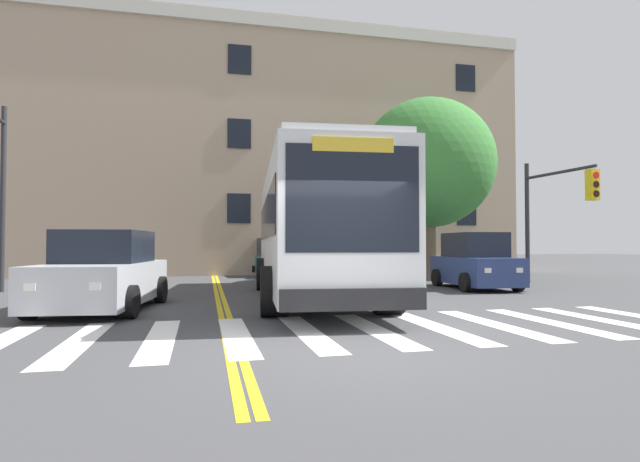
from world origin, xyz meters
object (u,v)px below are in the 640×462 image
object	(u,v)px
car_teal_behind_bus	(277,259)
traffic_light_near_corner	(555,202)
city_bus	(311,229)
car_silver_near_lane	(104,274)
street_tree_curbside_large	(428,164)
car_navy_far_lane	(475,263)

from	to	relation	value
car_teal_behind_bus	traffic_light_near_corner	bearing A→B (deg)	-40.97
traffic_light_near_corner	city_bus	bearing A→B (deg)	-168.70
city_bus	traffic_light_near_corner	size ratio (longest dim) A/B	2.53
car_silver_near_lane	street_tree_curbside_large	xyz separation A→B (m)	(11.02, 6.81, 3.95)
car_navy_far_lane	car_teal_behind_bus	distance (m)	9.63
city_bus	car_silver_near_lane	size ratio (longest dim) A/B	2.54
car_silver_near_lane	traffic_light_near_corner	world-z (taller)	traffic_light_near_corner
car_navy_far_lane	city_bus	bearing A→B (deg)	-164.81
city_bus	car_teal_behind_bus	distance (m)	9.55
car_navy_far_lane	street_tree_curbside_large	xyz separation A→B (m)	(0.11, 3.72, 3.91)
street_tree_curbside_large	car_teal_behind_bus	bearing A→B (deg)	143.46
car_navy_far_lane	traffic_light_near_corner	size ratio (longest dim) A/B	0.84
city_bus	car_teal_behind_bus	bearing A→B (deg)	87.84
traffic_light_near_corner	street_tree_curbside_large	bearing A→B (deg)	132.46
city_bus	car_silver_near_lane	bearing A→B (deg)	-163.47
car_teal_behind_bus	traffic_light_near_corner	distance (m)	11.87
car_silver_near_lane	street_tree_curbside_large	bearing A→B (deg)	31.71
street_tree_curbside_large	car_navy_far_lane	bearing A→B (deg)	-91.69
car_silver_near_lane	traffic_light_near_corner	bearing A→B (deg)	13.18
traffic_light_near_corner	car_silver_near_lane	bearing A→B (deg)	-166.82
car_navy_far_lane	street_tree_curbside_large	distance (m)	5.40
car_navy_far_lane	traffic_light_near_corner	bearing A→B (deg)	4.11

